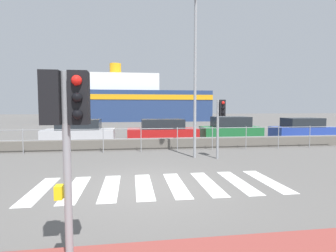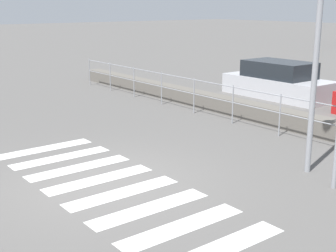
# 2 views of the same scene
# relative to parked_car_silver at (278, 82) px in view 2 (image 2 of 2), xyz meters

# --- Properties ---
(ground_plane) EXTENTS (160.00, 160.00, 0.00)m
(ground_plane) POSITION_rel_parked_car_silver_xyz_m (3.71, -10.04, -0.59)
(ground_plane) COLOR #565451
(crosswalk) EXTENTS (6.75, 2.40, 0.01)m
(crosswalk) POSITION_rel_parked_car_silver_xyz_m (4.02, -10.04, -0.59)
(crosswalk) COLOR silver
(crosswalk) RESTS_ON ground_plane
(seawall) EXTENTS (23.78, 0.55, 0.52)m
(seawall) POSITION_rel_parked_car_silver_xyz_m (3.71, -3.60, -0.33)
(seawall) COLOR #605B54
(seawall) RESTS_ON ground_plane
(harbor_fence) EXTENTS (21.44, 0.04, 1.18)m
(harbor_fence) POSITION_rel_parked_car_silver_xyz_m (3.71, -4.47, 0.18)
(harbor_fence) COLOR gray
(harbor_fence) RESTS_ON ground_plane
(parked_car_silver) EXTENTS (4.33, 1.83, 1.40)m
(parked_car_silver) POSITION_rel_parked_car_silver_xyz_m (0.00, 0.00, 0.00)
(parked_car_silver) COLOR #BCBCC1
(parked_car_silver) RESTS_ON ground_plane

